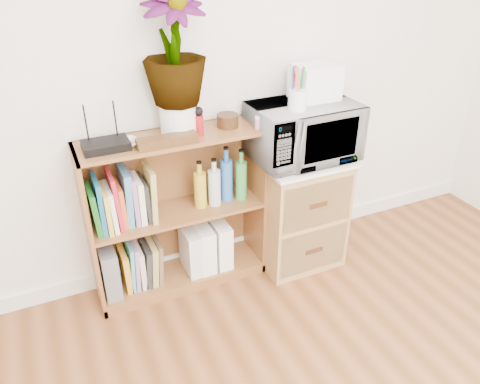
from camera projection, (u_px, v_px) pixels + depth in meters
skirting_board at (225, 246)px, 3.11m from camera, size 4.00×0.02×0.10m
bookshelf at (177, 214)px, 2.66m from camera, size 1.00×0.30×0.95m
wicker_unit at (297, 210)px, 2.94m from camera, size 0.50×0.45×0.70m
microwave at (303, 132)px, 2.67m from camera, size 0.60×0.41×0.33m
pen_cup at (297, 100)px, 2.48m from camera, size 0.10×0.10×0.11m
small_appliance at (315, 82)px, 2.63m from camera, size 0.24×0.20×0.19m
router at (106, 145)px, 2.28m from camera, size 0.22×0.15×0.04m
white_bowl at (125, 144)px, 2.31m from camera, size 0.13×0.13×0.03m
plant_pot at (179, 119)px, 2.43m from camera, size 0.19×0.19×0.17m
potted_plant at (174, 47)px, 2.25m from camera, size 0.32×0.32×0.56m
trinket_box at (167, 141)px, 2.32m from camera, size 0.31×0.08×0.05m
kokeshi_doll at (199, 125)px, 2.42m from camera, size 0.05×0.05×0.11m
wooden_bowl at (228, 121)px, 2.54m from camera, size 0.12×0.12×0.07m
paint_jars at (263, 123)px, 2.52m from camera, size 0.12×0.04×0.06m
file_box at (109, 269)px, 2.64m from camera, size 0.09×0.24×0.30m
magazine_holder_left at (191, 250)px, 2.81m from camera, size 0.09×0.22×0.28m
magazine_holder_mid at (203, 246)px, 2.83m from camera, size 0.09×0.23×0.29m
magazine_holder_right at (219, 242)px, 2.87m from camera, size 0.09×0.23×0.29m
cookbooks at (123, 201)px, 2.48m from camera, size 0.34×0.20×0.31m
liquor_bottles at (232, 176)px, 2.70m from camera, size 0.48×0.07×0.32m
lower_books at (141, 264)px, 2.71m from camera, size 0.23×0.19×0.29m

